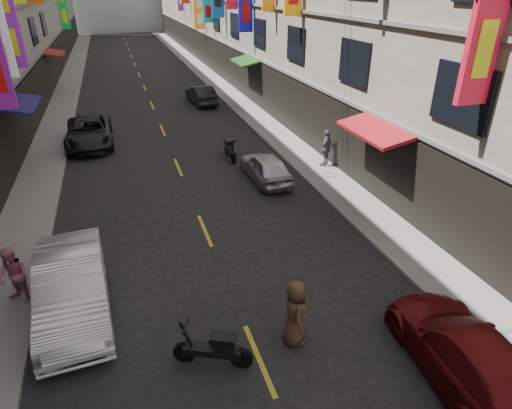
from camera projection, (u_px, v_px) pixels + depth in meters
sidewalk_left at (66, 92)px, 33.40m from camera, size 2.00×90.00×0.12m
sidewalk_right at (216, 82)px, 36.68m from camera, size 2.00×90.00×0.12m
street_awnings at (139, 95)px, 19.82m from camera, size 13.99×35.20×0.41m
lane_markings at (148, 96)px, 32.53m from camera, size 0.12×80.20×0.01m
scooter_crossing at (214, 349)px, 9.41m from camera, size 1.68×0.92×1.14m
scooter_far_right at (230, 150)px, 20.70m from camera, size 0.50×1.80×1.14m
car_left_mid at (72, 287)px, 10.82m from camera, size 1.92×4.76×1.54m
car_left_far at (89, 132)px, 22.33m from camera, size 2.31×4.96×1.37m
car_right_near at (468, 356)px, 8.95m from camera, size 2.35×4.74×1.32m
car_right_mid at (266, 167)px, 18.33m from camera, size 1.55×3.60×1.21m
car_right_far at (201, 95)px, 30.06m from camera, size 1.70×3.99×1.28m
pedestrian_lfar at (14, 276)px, 10.94m from camera, size 0.95×0.92×1.62m
pedestrian_rfar at (326, 148)px, 19.38m from camera, size 1.12×1.07×1.69m
pedestrian_crossing at (295, 313)px, 9.85m from camera, size 0.72×0.92×1.69m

